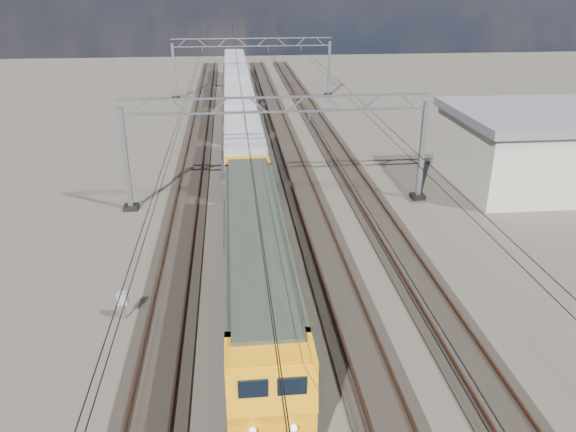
{
  "coord_description": "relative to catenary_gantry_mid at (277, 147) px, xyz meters",
  "views": [
    {
      "loc": [
        -2.86,
        -30.35,
        13.83
      ],
      "look_at": [
        -0.12,
        -3.71,
        2.4
      ],
      "focal_mm": 35.0,
      "sensor_mm": 36.0,
      "label": 1
    }
  ],
  "objects": [
    {
      "name": "catenary_gantry_mid",
      "position": [
        0.0,
        0.0,
        0.0
      ],
      "size": [
        19.9,
        0.9,
        7.11
      ],
      "color": "gray",
      "rests_on": "ground"
    },
    {
      "name": "overhead_wires",
      "position": [
        -0.0,
        4.0,
        1.84
      ],
      "size": [
        12.03,
        140.0,
        0.53
      ],
      "color": "black",
      "rests_on": "ground"
    },
    {
      "name": "track_loco",
      "position": [
        -2.0,
        -4.0,
        -3.83
      ],
      "size": [
        2.6,
        140.0,
        0.3
      ],
      "color": "black",
      "rests_on": "ground"
    },
    {
      "name": "ground",
      "position": [
        -0.0,
        -4.0,
        -3.91
      ],
      "size": [
        160.0,
        160.0,
        0.0
      ],
      "primitive_type": "plane",
      "color": "#2A251F",
      "rests_on": "ground"
    },
    {
      "name": "hopper_wagon_fourth",
      "position": [
        -2.0,
        48.64,
        -1.67
      ],
      "size": [
        3.38,
        13.0,
        3.25
      ],
      "color": "black",
      "rests_on": "ground"
    },
    {
      "name": "track_inner_east",
      "position": [
        2.0,
        -4.0,
        -3.83
      ],
      "size": [
        2.6,
        140.0,
        0.3
      ],
      "color": "black",
      "rests_on": "ground"
    },
    {
      "name": "track_outer_east",
      "position": [
        6.0,
        -4.0,
        -3.83
      ],
      "size": [
        2.6,
        140.0,
        0.3
      ],
      "color": "black",
      "rests_on": "ground"
    },
    {
      "name": "hopper_wagon_lead",
      "position": [
        -2.0,
        6.04,
        -1.67
      ],
      "size": [
        3.38,
        13.0,
        3.25
      ],
      "color": "black",
      "rests_on": "ground"
    },
    {
      "name": "hopper_wagon_third",
      "position": [
        -2.0,
        34.44,
        -1.67
      ],
      "size": [
        3.38,
        13.0,
        3.25
      ],
      "color": "black",
      "rests_on": "ground"
    },
    {
      "name": "track_outer_west",
      "position": [
        -6.0,
        -4.0,
        -3.83
      ],
      "size": [
        2.6,
        140.0,
        0.3
      ],
      "color": "black",
      "rests_on": "ground"
    },
    {
      "name": "catenary_gantry_far",
      "position": [
        0.0,
        36.0,
        0.0
      ],
      "size": [
        19.9,
        0.9,
        7.11
      ],
      "color": "gray",
      "rests_on": "ground"
    },
    {
      "name": "hopper_wagon_mid",
      "position": [
        -2.0,
        20.24,
        -1.67
      ],
      "size": [
        3.38,
        13.0,
        3.25
      ],
      "color": "black",
      "rests_on": "ground"
    },
    {
      "name": "locomotive",
      "position": [
        -2.0,
        -11.65,
        -1.58
      ],
      "size": [
        2.76,
        21.1,
        3.62
      ],
      "color": "black",
      "rests_on": "ground"
    },
    {
      "name": "trackside_cabinet",
      "position": [
        -7.84,
        -12.84,
        -2.91
      ],
      "size": [
        0.45,
        0.35,
        1.31
      ],
      "rotation": [
        0.0,
        0.0,
        -0.05
      ],
      "color": "gray",
      "rests_on": "ground"
    }
  ]
}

